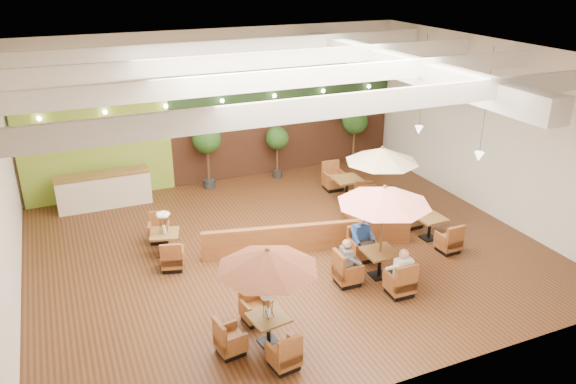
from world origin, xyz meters
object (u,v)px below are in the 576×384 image
booth_divider (309,237)px  diner_3 (395,209)px  service_counter (104,190)px  table_3 (165,239)px  diner_2 (348,258)px  topiary_0 (207,142)px  table_4 (429,228)px  diner_4 (395,209)px  diner_0 (401,267)px  table_1 (381,212)px  topiary_1 (277,140)px  topiary_2 (355,124)px  diner_1 (362,235)px  table_2 (380,168)px  table_0 (265,276)px  table_5 (347,189)px

booth_divider → diner_3: size_ratio=7.43×
service_counter → table_3: table_3 is taller
diner_2 → diner_3: size_ratio=1.01×
topiary_0 → service_counter: bearing=-176.9°
service_counter → table_4: size_ratio=1.27×
topiary_0 → diner_4: bearing=-53.5°
booth_divider → topiary_0: 6.01m
diner_0 → booth_divider: bearing=105.0°
booth_divider → table_1: table_1 is taller
booth_divider → diner_3: diner_3 is taller
topiary_1 → diner_2: 7.84m
topiary_2 → table_3: bearing=-152.8°
topiary_0 → diner_1: bearing=-70.5°
table_2 → diner_3: table_2 is taller
table_0 → diner_0: (3.72, 0.48, -0.92)m
service_counter → table_2: bearing=-30.4°
table_5 → diner_1: size_ratio=3.22×
table_5 → topiary_1: topiary_1 is taller
service_counter → diner_1: bearing=-47.4°
topiary_1 → diner_1: topiary_1 is taller
table_3 → diner_0: table_3 is taller
topiary_2 → diner_4: bearing=-107.4°
booth_divider → diner_1: (1.10, -1.04, 0.36)m
service_counter → table_3: size_ratio=1.23×
table_2 → table_4: (0.77, -1.70, -1.45)m
diner_3 → diner_0: bearing=-95.9°
table_2 → diner_1: bearing=-107.6°
service_counter → diner_4: bearing=-34.9°
table_2 → diner_0: size_ratio=3.09×
table_5 → topiary_2: (1.91, 2.95, 1.35)m
diner_3 → topiary_1: bearing=129.9°
table_0 → topiary_1: (4.00, 9.14, -0.22)m
table_3 → diner_0: (4.88, -4.31, 0.28)m
table_4 → topiary_2: bearing=78.5°
table_1 → diner_1: bearing=88.1°
table_4 → diner_4: diner_4 is taller
topiary_0 → diner_0: topiary_0 is taller
diner_4 → table_2: bearing=119.1°
table_2 → topiary_2: 5.10m
table_1 → diner_1: 1.45m
diner_3 → table_1: bearing=-107.2°
booth_divider → table_4: bearing=1.1°
topiary_0 → topiary_2: (5.95, 0.00, -0.01)m
booth_divider → table_4: (3.61, -0.74, -0.08)m
table_0 → diner_3: 6.58m
table_2 → diner_4: table_2 is taller
table_1 → diner_4: (1.86, 2.05, -1.13)m
table_1 → diner_4: bearing=49.7°
booth_divider → topiary_1: size_ratio=3.04×
diner_3 → service_counter: bearing=170.1°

